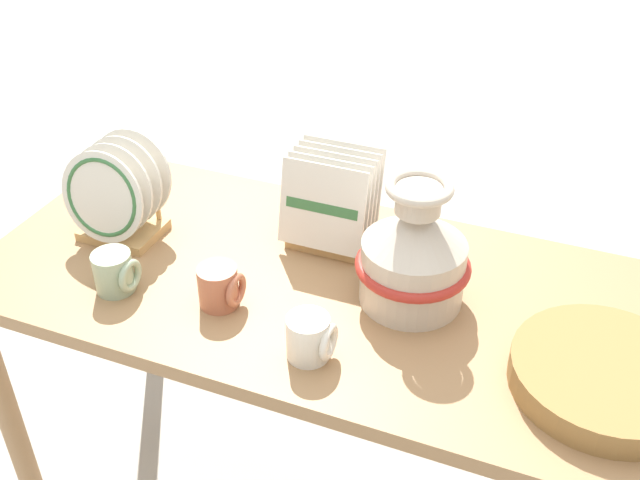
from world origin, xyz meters
name	(u,v)px	position (x,y,z in m)	size (l,w,h in m)	color
display_table	(320,314)	(0.00, 0.00, 0.66)	(1.51, 0.69, 0.75)	#9E754C
ceramic_vase	(414,254)	(0.20, 0.02, 0.87)	(0.24, 0.24, 0.28)	beige
dish_rack_round_plates	(117,198)	(-0.50, 0.00, 0.85)	(0.21, 0.17, 0.23)	tan
dish_rack_square_plates	(331,207)	(-0.04, 0.16, 0.84)	(0.20, 0.17, 0.22)	tan
wicker_charger_stack	(605,376)	(0.59, -0.10, 0.78)	(0.34, 0.34, 0.05)	olive
mug_sage_glaze	(115,272)	(-0.39, -0.18, 0.80)	(0.09, 0.08, 0.09)	#9EB28E
mug_cream_glaze	(310,338)	(0.07, -0.22, 0.80)	(0.09, 0.08, 0.09)	silver
mug_terracotta_glaze	(220,287)	(-0.16, -0.14, 0.80)	(0.09, 0.08, 0.09)	#B76647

